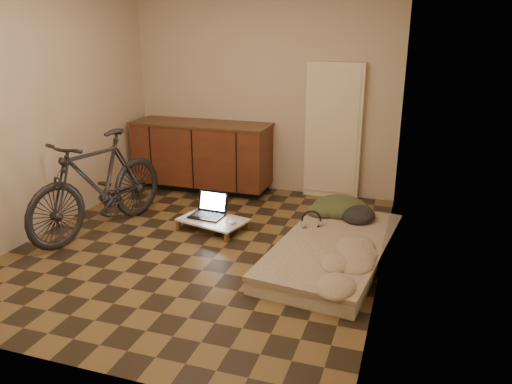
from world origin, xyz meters
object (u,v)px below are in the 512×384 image
(lap_desk, at_px, (213,220))
(laptop, at_px, (209,211))
(bicycle, at_px, (98,179))
(futon, at_px, (333,250))

(lap_desk, distance_m, laptop, 0.15)
(bicycle, height_order, lap_desk, bicycle)
(bicycle, xyz_separation_m, laptop, (1.03, 0.51, -0.42))
(bicycle, bearing_deg, lap_desk, 34.18)
(bicycle, bearing_deg, futon, 16.33)
(futon, xyz_separation_m, lap_desk, (-1.36, 0.30, 0.02))
(futon, bearing_deg, laptop, 171.45)
(futon, distance_m, lap_desk, 1.40)
(futon, xyz_separation_m, laptop, (-1.45, 0.40, 0.08))
(bicycle, relative_size, lap_desk, 2.29)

